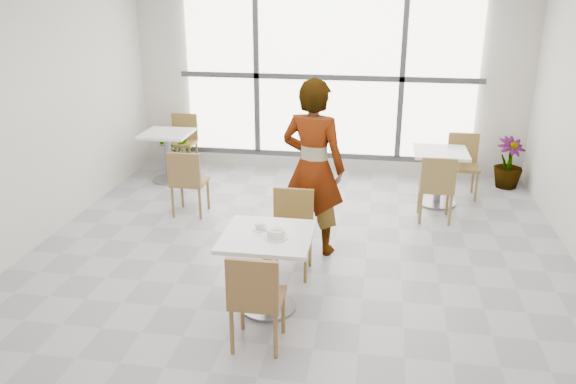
% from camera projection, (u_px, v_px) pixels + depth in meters
% --- Properties ---
extents(floor, '(7.00, 7.00, 0.00)m').
position_uv_depth(floor, '(293.00, 272.00, 6.07)').
color(floor, '#9E9EA5').
rests_on(floor, ground).
extents(wall_back, '(6.00, 0.00, 6.00)m').
position_uv_depth(wall_back, '(328.00, 76.00, 8.80)').
color(wall_back, silver).
rests_on(wall_back, ground).
extents(wall_front, '(6.00, 0.00, 6.00)m').
position_uv_depth(wall_front, '(158.00, 346.00, 2.31)').
color(wall_front, silver).
rests_on(wall_front, ground).
extents(wall_left, '(0.00, 7.00, 7.00)m').
position_uv_depth(wall_left, '(8.00, 121.00, 6.01)').
color(wall_left, silver).
rests_on(wall_left, ground).
extents(window, '(4.60, 0.07, 2.52)m').
position_uv_depth(window, '(328.00, 77.00, 8.74)').
color(window, white).
rests_on(window, ground).
extents(main_table, '(0.80, 0.80, 0.75)m').
position_uv_depth(main_table, '(267.00, 257.00, 5.22)').
color(main_table, white).
rests_on(main_table, ground).
extents(chair_near, '(0.42, 0.42, 0.87)m').
position_uv_depth(chair_near, '(255.00, 296.00, 4.63)').
color(chair_near, olive).
rests_on(chair_near, ground).
extents(chair_far, '(0.42, 0.42, 0.87)m').
position_uv_depth(chair_far, '(292.00, 226.00, 5.95)').
color(chair_far, olive).
rests_on(chair_far, ground).
extents(oatmeal_bowl, '(0.21, 0.21, 0.09)m').
position_uv_depth(oatmeal_bowl, '(276.00, 233.00, 5.06)').
color(oatmeal_bowl, white).
rests_on(oatmeal_bowl, main_table).
extents(coffee_cup, '(0.16, 0.13, 0.07)m').
position_uv_depth(coffee_cup, '(260.00, 227.00, 5.23)').
color(coffee_cup, silver).
rests_on(coffee_cup, main_table).
extents(person, '(0.80, 0.63, 1.94)m').
position_uv_depth(person, '(313.00, 168.00, 6.24)').
color(person, black).
rests_on(person, ground).
extents(bg_table_left, '(0.70, 0.70, 0.75)m').
position_uv_depth(bg_table_left, '(168.00, 149.00, 8.69)').
color(bg_table_left, white).
rests_on(bg_table_left, ground).
extents(bg_table_right, '(0.70, 0.70, 0.75)m').
position_uv_depth(bg_table_right, '(439.00, 170.00, 7.75)').
color(bg_table_right, white).
rests_on(bg_table_right, ground).
extents(bg_chair_left_near, '(0.42, 0.42, 0.87)m').
position_uv_depth(bg_chair_left_near, '(187.00, 179.00, 7.36)').
color(bg_chair_left_near, olive).
rests_on(bg_chair_left_near, ground).
extents(bg_chair_left_far, '(0.42, 0.42, 0.87)m').
position_uv_depth(bg_chair_left_far, '(183.00, 138.00, 9.29)').
color(bg_chair_left_far, olive).
rests_on(bg_chair_left_far, ground).
extents(bg_chair_right_near, '(0.42, 0.42, 0.87)m').
position_uv_depth(bg_chair_right_near, '(437.00, 184.00, 7.16)').
color(bg_chair_right_near, olive).
rests_on(bg_chair_right_near, ground).
extents(bg_chair_right_far, '(0.42, 0.42, 0.87)m').
position_uv_depth(bg_chair_right_far, '(463.00, 161.00, 8.10)').
color(bg_chair_right_far, olive).
rests_on(bg_chair_right_far, ground).
extents(plant_left, '(0.71, 0.66, 0.65)m').
position_uv_depth(plant_left, '(180.00, 153.00, 9.09)').
color(plant_left, '#4C793F').
rests_on(plant_left, ground).
extents(plant_right, '(0.55, 0.55, 0.74)m').
position_uv_depth(plant_right, '(509.00, 163.00, 8.43)').
color(plant_right, '#3F863E').
rests_on(plant_right, ground).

